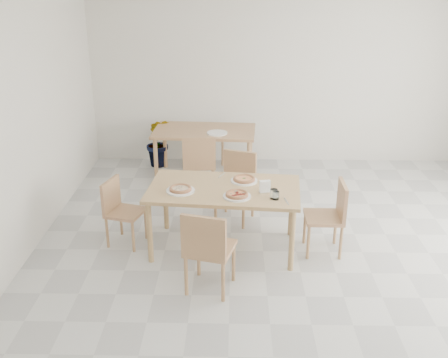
{
  "coord_description": "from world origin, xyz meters",
  "views": [
    {
      "loc": [
        -0.71,
        -4.78,
        3.01
      ],
      "look_at": [
        -0.82,
        0.52,
        0.85
      ],
      "focal_mm": 42.0,
      "sensor_mm": 36.0,
      "label": 1
    }
  ],
  "objects_px": {
    "tumbler_b": "(274,194)",
    "napkin_holder": "(265,187)",
    "pizza_mushroom": "(180,189)",
    "chair_west": "(120,207)",
    "chair_south": "(207,247)",
    "main_table": "(224,194)",
    "plate_margherita": "(244,181)",
    "potted_plant": "(160,143)",
    "chair_north": "(237,181)",
    "plate_mushroom": "(181,191)",
    "chair_back_s": "(199,161)",
    "chair_back_n": "(212,129)",
    "plate_pepperoni": "(237,196)",
    "plate_empty": "(217,133)",
    "pizza_pepperoni": "(237,194)",
    "tumbler_a": "(276,195)",
    "chair_east": "(331,212)",
    "second_table": "(205,135)",
    "pizza_margherita": "(244,179)"
  },
  "relations": [
    {
      "from": "plate_margherita",
      "to": "pizza_mushroom",
      "type": "relative_size",
      "value": 1.18
    },
    {
      "from": "chair_north",
      "to": "plate_margherita",
      "type": "bearing_deg",
      "value": -62.68
    },
    {
      "from": "napkin_holder",
      "to": "chair_back_s",
      "type": "bearing_deg",
      "value": 104.3
    },
    {
      "from": "chair_north",
      "to": "chair_back_n",
      "type": "bearing_deg",
      "value": 120.51
    },
    {
      "from": "pizza_margherita",
      "to": "pizza_pepperoni",
      "type": "relative_size",
      "value": 0.99
    },
    {
      "from": "chair_north",
      "to": "pizza_margherita",
      "type": "bearing_deg",
      "value": -62.68
    },
    {
      "from": "pizza_mushroom",
      "to": "tumbler_b",
      "type": "distance_m",
      "value": 1.01
    },
    {
      "from": "tumbler_a",
      "to": "potted_plant",
      "type": "relative_size",
      "value": 0.11
    },
    {
      "from": "main_table",
      "to": "chair_back_s",
      "type": "distance_m",
      "value": 1.51
    },
    {
      "from": "chair_south",
      "to": "pizza_mushroom",
      "type": "xyz_separation_m",
      "value": [
        -0.33,
        0.78,
        0.27
      ]
    },
    {
      "from": "tumbler_a",
      "to": "chair_north",
      "type": "bearing_deg",
      "value": 110.43
    },
    {
      "from": "main_table",
      "to": "plate_empty",
      "type": "bearing_deg",
      "value": 99.3
    },
    {
      "from": "chair_back_s",
      "to": "plate_empty",
      "type": "height_order",
      "value": "chair_back_s"
    },
    {
      "from": "chair_west",
      "to": "plate_mushroom",
      "type": "xyz_separation_m",
      "value": [
        0.73,
        -0.22,
        0.31
      ]
    },
    {
      "from": "chair_back_n",
      "to": "plate_margherita",
      "type": "bearing_deg",
      "value": -78.53
    },
    {
      "from": "chair_south",
      "to": "chair_back_n",
      "type": "distance_m",
      "value": 3.87
    },
    {
      "from": "tumbler_b",
      "to": "chair_back_n",
      "type": "relative_size",
      "value": 0.11
    },
    {
      "from": "chair_west",
      "to": "napkin_holder",
      "type": "distance_m",
      "value": 1.7
    },
    {
      "from": "chair_south",
      "to": "main_table",
      "type": "bearing_deg",
      "value": -83.76
    },
    {
      "from": "tumbler_b",
      "to": "napkin_holder",
      "type": "relative_size",
      "value": 0.73
    },
    {
      "from": "chair_back_s",
      "to": "plate_empty",
      "type": "relative_size",
      "value": 3.03
    },
    {
      "from": "main_table",
      "to": "plate_margherita",
      "type": "distance_m",
      "value": 0.3
    },
    {
      "from": "pizza_margherita",
      "to": "tumbler_b",
      "type": "xyz_separation_m",
      "value": [
        0.3,
        -0.46,
        0.02
      ]
    },
    {
      "from": "plate_margherita",
      "to": "potted_plant",
      "type": "distance_m",
      "value": 2.8
    },
    {
      "from": "pizza_margherita",
      "to": "plate_pepperoni",
      "type": "bearing_deg",
      "value": -100.71
    },
    {
      "from": "pizza_pepperoni",
      "to": "tumbler_a",
      "type": "relative_size",
      "value": 3.15
    },
    {
      "from": "napkin_holder",
      "to": "plate_empty",
      "type": "distance_m",
      "value": 2.22
    },
    {
      "from": "chair_north",
      "to": "plate_mushroom",
      "type": "relative_size",
      "value": 2.81
    },
    {
      "from": "plate_pepperoni",
      "to": "chair_west",
      "type": "bearing_deg",
      "value": 165.08
    },
    {
      "from": "chair_south",
      "to": "plate_pepperoni",
      "type": "distance_m",
      "value": 0.75
    },
    {
      "from": "tumbler_a",
      "to": "plate_empty",
      "type": "distance_m",
      "value": 2.41
    },
    {
      "from": "pizza_margherita",
      "to": "potted_plant",
      "type": "relative_size",
      "value": 0.35
    },
    {
      "from": "chair_south",
      "to": "chair_west",
      "type": "relative_size",
      "value": 1.15
    },
    {
      "from": "main_table",
      "to": "chair_west",
      "type": "bearing_deg",
      "value": -179.79
    },
    {
      "from": "pizza_mushroom",
      "to": "plate_empty",
      "type": "bearing_deg",
      "value": 81.22
    },
    {
      "from": "plate_margherita",
      "to": "tumbler_a",
      "type": "distance_m",
      "value": 0.58
    },
    {
      "from": "plate_margherita",
      "to": "potted_plant",
      "type": "height_order",
      "value": "potted_plant"
    },
    {
      "from": "napkin_holder",
      "to": "potted_plant",
      "type": "bearing_deg",
      "value": 106.04
    },
    {
      "from": "chair_east",
      "to": "plate_margherita",
      "type": "distance_m",
      "value": 1.03
    },
    {
      "from": "main_table",
      "to": "plate_pepperoni",
      "type": "relative_size",
      "value": 5.89
    },
    {
      "from": "plate_pepperoni",
      "to": "tumbler_a",
      "type": "distance_m",
      "value": 0.41
    },
    {
      "from": "pizza_mushroom",
      "to": "chair_back_n",
      "type": "height_order",
      "value": "chair_back_n"
    },
    {
      "from": "chair_east",
      "to": "tumbler_b",
      "type": "distance_m",
      "value": 0.77
    },
    {
      "from": "pizza_mushroom",
      "to": "chair_back_n",
      "type": "relative_size",
      "value": 0.28
    },
    {
      "from": "plate_mushroom",
      "to": "tumbler_b",
      "type": "height_order",
      "value": "tumbler_b"
    },
    {
      "from": "chair_back_s",
      "to": "tumbler_b",
      "type": "bearing_deg",
      "value": 113.27
    },
    {
      "from": "main_table",
      "to": "pizza_mushroom",
      "type": "height_order",
      "value": "pizza_mushroom"
    },
    {
      "from": "plate_mushroom",
      "to": "chair_back_n",
      "type": "bearing_deg",
      "value": 86.18
    },
    {
      "from": "chair_west",
      "to": "plate_pepperoni",
      "type": "height_order",
      "value": "chair_west"
    },
    {
      "from": "pizza_pepperoni",
      "to": "second_table",
      "type": "relative_size",
      "value": 0.18
    }
  ]
}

